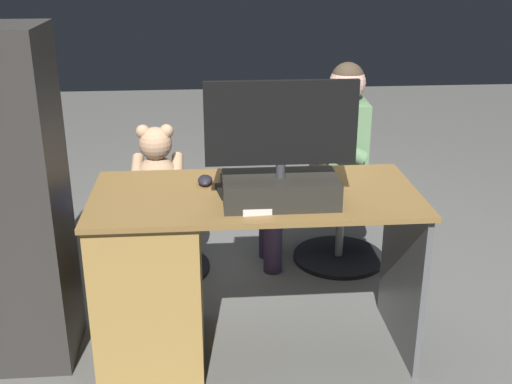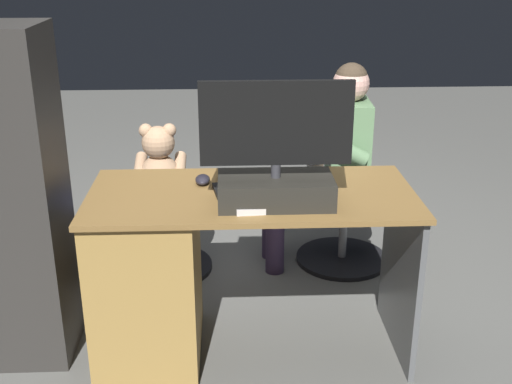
{
  "view_description": "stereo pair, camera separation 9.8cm",
  "coord_description": "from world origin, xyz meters",
  "px_view_note": "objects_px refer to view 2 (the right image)",
  "views": [
    {
      "loc": [
        0.19,
        2.71,
        1.63
      ],
      "look_at": [
        -0.03,
        -0.01,
        0.57
      ],
      "focal_mm": 44.66,
      "sensor_mm": 36.0,
      "label": 1
    },
    {
      "loc": [
        0.09,
        2.72,
        1.63
      ],
      "look_at": [
        -0.03,
        -0.01,
        0.57
      ],
      "focal_mm": 44.66,
      "sensor_mm": 36.0,
      "label": 2
    }
  ],
  "objects_px": {
    "visitor_chair": "(344,220)",
    "person": "(331,151)",
    "teddy_bear": "(160,162)",
    "desk": "(169,270)",
    "tv_remote": "(220,191)",
    "cup": "(315,171)",
    "computer_mouse": "(203,180)",
    "keyboard": "(269,180)",
    "office_chair_teddy": "(163,227)",
    "monitor": "(276,170)"
  },
  "relations": [
    {
      "from": "keyboard",
      "to": "person",
      "type": "relative_size",
      "value": 0.38
    },
    {
      "from": "cup",
      "to": "visitor_chair",
      "type": "relative_size",
      "value": 0.21
    },
    {
      "from": "desk",
      "to": "keyboard",
      "type": "distance_m",
      "value": 0.56
    },
    {
      "from": "tv_remote",
      "to": "visitor_chair",
      "type": "distance_m",
      "value": 1.14
    },
    {
      "from": "keyboard",
      "to": "person",
      "type": "height_order",
      "value": "person"
    },
    {
      "from": "monitor",
      "to": "office_chair_teddy",
      "type": "relative_size",
      "value": 1.1
    },
    {
      "from": "cup",
      "to": "person",
      "type": "bearing_deg",
      "value": -104.45
    },
    {
      "from": "tv_remote",
      "to": "keyboard",
      "type": "bearing_deg",
      "value": -159.36
    },
    {
      "from": "teddy_bear",
      "to": "visitor_chair",
      "type": "distance_m",
      "value": 1.03
    },
    {
      "from": "keyboard",
      "to": "tv_remote",
      "type": "relative_size",
      "value": 2.8
    },
    {
      "from": "desk",
      "to": "keyboard",
      "type": "height_order",
      "value": "keyboard"
    },
    {
      "from": "cup",
      "to": "visitor_chair",
      "type": "height_order",
      "value": "cup"
    },
    {
      "from": "keyboard",
      "to": "person",
      "type": "distance_m",
      "value": 0.77
    },
    {
      "from": "person",
      "to": "desk",
      "type": "bearing_deg",
      "value": 45.34
    },
    {
      "from": "cup",
      "to": "tv_remote",
      "type": "height_order",
      "value": "cup"
    },
    {
      "from": "teddy_bear",
      "to": "desk",
      "type": "bearing_deg",
      "value": 97.59
    },
    {
      "from": "computer_mouse",
      "to": "tv_remote",
      "type": "height_order",
      "value": "computer_mouse"
    },
    {
      "from": "office_chair_teddy",
      "to": "visitor_chair",
      "type": "bearing_deg",
      "value": -176.9
    },
    {
      "from": "tv_remote",
      "to": "person",
      "type": "xyz_separation_m",
      "value": [
        -0.57,
        -0.79,
        -0.09
      ]
    },
    {
      "from": "computer_mouse",
      "to": "desk",
      "type": "bearing_deg",
      "value": 36.94
    },
    {
      "from": "keyboard",
      "to": "teddy_bear",
      "type": "relative_size",
      "value": 1.11
    },
    {
      "from": "desk",
      "to": "visitor_chair",
      "type": "bearing_deg",
      "value": -137.57
    },
    {
      "from": "tv_remote",
      "to": "office_chair_teddy",
      "type": "xyz_separation_m",
      "value": [
        0.32,
        -0.74,
        -0.48
      ]
    },
    {
      "from": "desk",
      "to": "monitor",
      "type": "bearing_deg",
      "value": 165.16
    },
    {
      "from": "desk",
      "to": "tv_remote",
      "type": "distance_m",
      "value": 0.41
    },
    {
      "from": "computer_mouse",
      "to": "office_chair_teddy",
      "type": "height_order",
      "value": "computer_mouse"
    },
    {
      "from": "desk",
      "to": "tv_remote",
      "type": "relative_size",
      "value": 8.63
    },
    {
      "from": "monitor",
      "to": "visitor_chair",
      "type": "xyz_separation_m",
      "value": [
        -0.44,
        -0.91,
        -0.61
      ]
    },
    {
      "from": "desk",
      "to": "tv_remote",
      "type": "bearing_deg",
      "value": -179.97
    },
    {
      "from": "desk",
      "to": "person",
      "type": "bearing_deg",
      "value": -134.66
    },
    {
      "from": "desk",
      "to": "keyboard",
      "type": "bearing_deg",
      "value": -164.53
    },
    {
      "from": "computer_mouse",
      "to": "cup",
      "type": "relative_size",
      "value": 0.93
    },
    {
      "from": "keyboard",
      "to": "monitor",
      "type": "bearing_deg",
      "value": 92.11
    },
    {
      "from": "visitor_chair",
      "to": "person",
      "type": "relative_size",
      "value": 0.46
    },
    {
      "from": "visitor_chair",
      "to": "office_chair_teddy",
      "type": "bearing_deg",
      "value": 3.1
    },
    {
      "from": "visitor_chair",
      "to": "keyboard",
      "type": "bearing_deg",
      "value": 56.34
    },
    {
      "from": "desk",
      "to": "cup",
      "type": "distance_m",
      "value": 0.73
    },
    {
      "from": "desk",
      "to": "computer_mouse",
      "type": "bearing_deg",
      "value": -143.06
    },
    {
      "from": "monitor",
      "to": "office_chair_teddy",
      "type": "bearing_deg",
      "value": -58.39
    },
    {
      "from": "visitor_chair",
      "to": "person",
      "type": "xyz_separation_m",
      "value": [
        0.09,
        0.0,
        0.39
      ]
    },
    {
      "from": "desk",
      "to": "teddy_bear",
      "type": "relative_size",
      "value": 3.43
    },
    {
      "from": "monitor",
      "to": "tv_remote",
      "type": "height_order",
      "value": "monitor"
    },
    {
      "from": "keyboard",
      "to": "visitor_chair",
      "type": "bearing_deg",
      "value": -123.66
    },
    {
      "from": "keyboard",
      "to": "office_chair_teddy",
      "type": "relative_size",
      "value": 0.83
    },
    {
      "from": "cup",
      "to": "person",
      "type": "xyz_separation_m",
      "value": [
        -0.18,
        -0.69,
        -0.14
      ]
    },
    {
      "from": "desk",
      "to": "visitor_chair",
      "type": "xyz_separation_m",
      "value": [
        -0.87,
        -0.79,
        -0.14
      ]
    },
    {
      "from": "computer_mouse",
      "to": "teddy_bear",
      "type": "height_order",
      "value": "teddy_bear"
    },
    {
      "from": "visitor_chair",
      "to": "person",
      "type": "height_order",
      "value": "person"
    },
    {
      "from": "monitor",
      "to": "office_chair_teddy",
      "type": "height_order",
      "value": "monitor"
    },
    {
      "from": "keyboard",
      "to": "teddy_bear",
      "type": "bearing_deg",
      "value": -51.01
    }
  ]
}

